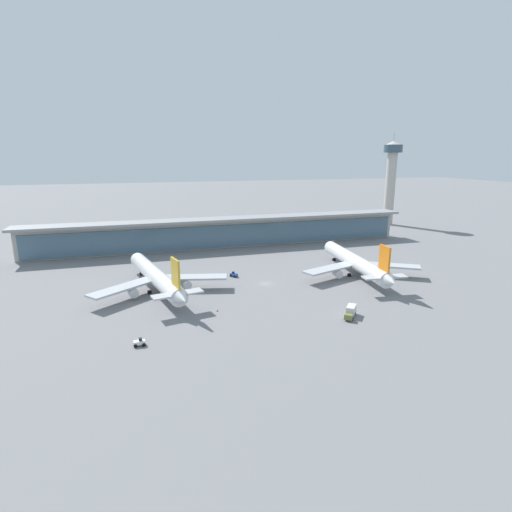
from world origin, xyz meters
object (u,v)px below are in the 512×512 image
at_px(control_tower, 391,175).
at_px(service_truck_mid_apron_blue, 234,275).
at_px(airliner_left_stand, 156,277).
at_px(service_truck_by_tail_olive, 186,285).
at_px(airliner_centre_stand, 356,262).
at_px(service_truck_near_nose_olive, 351,311).
at_px(safety_cone_alpha, 217,310).
at_px(service_truck_under_wing_white, 139,343).

bearing_deg(control_tower, service_truck_mid_apron_blue, -145.88).
height_order(airliner_left_stand, service_truck_by_tail_olive, airliner_left_stand).
xyz_separation_m(airliner_left_stand, control_tower, (160.68, 97.46, 27.66)).
bearing_deg(airliner_centre_stand, service_truck_by_tail_olive, 176.04).
height_order(service_truck_near_nose_olive, safety_cone_alpha, service_truck_near_nose_olive).
distance_m(service_truck_by_tail_olive, safety_cone_alpha, 26.70).
relative_size(control_tower, safety_cone_alpha, 85.75).
bearing_deg(safety_cone_alpha, service_truck_under_wing_white, -144.01).
xyz_separation_m(service_truck_near_nose_olive, service_truck_under_wing_white, (-59.52, -1.04, -0.82)).
relative_size(service_truck_near_nose_olive, control_tower, 0.12).
bearing_deg(service_truck_by_tail_olive, airliner_left_stand, -171.40).
bearing_deg(service_truck_near_nose_olive, service_truck_under_wing_white, -179.00).
relative_size(service_truck_near_nose_olive, service_truck_under_wing_white, 2.41).
relative_size(airliner_centre_stand, service_truck_by_tail_olive, 19.31).
height_order(service_truck_near_nose_olive, service_truck_under_wing_white, service_truck_near_nose_olive).
bearing_deg(service_truck_under_wing_white, airliner_left_stand, 80.19).
height_order(service_truck_under_wing_white, safety_cone_alpha, service_truck_under_wing_white).
relative_size(service_truck_mid_apron_blue, safety_cone_alpha, 4.73).
height_order(airliner_centre_stand, service_truck_mid_apron_blue, airliner_centre_stand).
height_order(airliner_left_stand, safety_cone_alpha, airliner_left_stand).
xyz_separation_m(airliner_left_stand, safety_cone_alpha, (16.07, -24.49, -4.89)).
bearing_deg(service_truck_under_wing_white, service_truck_by_tail_olive, 68.10).
xyz_separation_m(airliner_left_stand, service_truck_by_tail_olive, (10.09, 1.53, -4.34)).
xyz_separation_m(service_truck_by_tail_olive, control_tower, (150.59, 95.94, 32.00)).
relative_size(service_truck_under_wing_white, service_truck_mid_apron_blue, 0.89).
relative_size(airliner_left_stand, safety_cone_alpha, 88.18).
bearing_deg(service_truck_by_tail_olive, service_truck_mid_apron_blue, 20.10).
distance_m(airliner_centre_stand, control_tower, 134.31).
height_order(control_tower, safety_cone_alpha, control_tower).
distance_m(airliner_left_stand, service_truck_near_nose_olive, 66.18).
height_order(service_truck_mid_apron_blue, safety_cone_alpha, service_truck_mid_apron_blue).
bearing_deg(safety_cone_alpha, airliner_centre_stand, 19.70).
height_order(service_truck_near_nose_olive, service_truck_by_tail_olive, service_truck_near_nose_olive).
bearing_deg(control_tower, safety_cone_alpha, -139.86).
distance_m(airliner_centre_stand, safety_cone_alpha, 63.83).
bearing_deg(service_truck_near_nose_olive, safety_cone_alpha, 156.45).
distance_m(airliner_centre_stand, service_truck_mid_apron_blue, 47.96).
xyz_separation_m(airliner_left_stand, airliner_centre_stand, (75.99, -3.04, 0.00)).
relative_size(airliner_left_stand, service_truck_by_tail_olive, 19.18).
distance_m(service_truck_by_tail_olive, control_tower, 181.40).
relative_size(service_truck_under_wing_white, control_tower, 0.05).
xyz_separation_m(service_truck_near_nose_olive, service_truck_by_tail_olive, (-42.28, 41.84, -0.82)).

